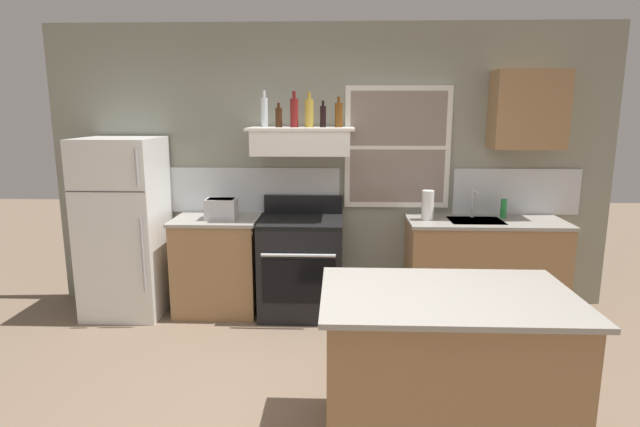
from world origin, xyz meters
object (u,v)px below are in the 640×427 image
at_px(bottle_brown_stout, 279,117).
at_px(bottle_amber_wine, 339,114).
at_px(refrigerator, 125,227).
at_px(bottle_balsamic_dark, 323,116).
at_px(paper_towel_roll, 428,205).
at_px(stove_range, 301,266).
at_px(bottle_champagne_gold_foil, 309,113).
at_px(bottle_clear_tall, 264,112).
at_px(kitchen_island, 444,369).
at_px(dish_soap_bottle, 504,208).
at_px(toaster, 221,208).
at_px(bottle_red_label_wine, 294,112).

distance_m(bottle_brown_stout, bottle_amber_wine, 0.55).
relative_size(refrigerator, bottle_brown_stout, 7.57).
xyz_separation_m(bottle_balsamic_dark, paper_towel_roll, (0.96, -0.09, -0.80)).
bearing_deg(stove_range, bottle_champagne_gold_foil, 60.69).
height_order(bottle_brown_stout, paper_towel_roll, bottle_brown_stout).
relative_size(bottle_clear_tall, kitchen_island, 0.23).
xyz_separation_m(dish_soap_bottle, kitchen_island, (-0.92, -2.06, -0.54)).
height_order(refrigerator, bottle_clear_tall, bottle_clear_tall).
distance_m(toaster, bottle_amber_wine, 1.38).
height_order(bottle_champagne_gold_foil, paper_towel_roll, bottle_champagne_gold_foil).
bearing_deg(toaster, refrigerator, -179.21).
bearing_deg(toaster, kitchen_island, -48.41).
height_order(refrigerator, bottle_champagne_gold_foil, bottle_champagne_gold_foil).
xyz_separation_m(bottle_red_label_wine, dish_soap_bottle, (1.94, 0.03, -0.88)).
distance_m(refrigerator, bottle_amber_wine, 2.25).
bearing_deg(kitchen_island, bottle_brown_stout, 119.93).
height_order(bottle_brown_stout, bottle_amber_wine, bottle_amber_wine).
distance_m(bottle_clear_tall, kitchen_island, 2.80).
xyz_separation_m(bottle_champagne_gold_foil, bottle_balsamic_dark, (0.13, 0.00, -0.03)).
bearing_deg(paper_towel_roll, dish_soap_bottle, 7.91).
bearing_deg(paper_towel_roll, refrigerator, -178.77).
distance_m(bottle_red_label_wine, bottle_amber_wine, 0.40).
height_order(paper_towel_roll, dish_soap_bottle, paper_towel_roll).
xyz_separation_m(toaster, bottle_red_label_wine, (0.67, 0.12, 0.87)).
xyz_separation_m(stove_range, dish_soap_bottle, (1.88, 0.14, 0.54)).
relative_size(bottle_clear_tall, dish_soap_bottle, 1.83).
bearing_deg(bottle_balsamic_dark, dish_soap_bottle, 0.30).
relative_size(bottle_brown_stout, kitchen_island, 0.16).
relative_size(stove_range, bottle_amber_wine, 4.00).
bearing_deg(dish_soap_bottle, paper_towel_roll, -172.09).
bearing_deg(bottle_amber_wine, kitchen_island, -73.24).
xyz_separation_m(bottle_red_label_wine, bottle_champagne_gold_foil, (0.13, 0.02, -0.00)).
bearing_deg(kitchen_island, refrigerator, 143.97).
xyz_separation_m(bottle_champagne_gold_foil, kitchen_island, (0.89, -2.05, -1.42)).
distance_m(stove_range, bottle_red_label_wine, 1.42).
relative_size(bottle_red_label_wine, dish_soap_bottle, 1.78).
bearing_deg(dish_soap_bottle, toaster, -176.77).
distance_m(bottle_clear_tall, bottle_champagne_gold_foil, 0.41).
bearing_deg(paper_towel_roll, bottle_balsamic_dark, 174.59).
height_order(bottle_brown_stout, dish_soap_bottle, bottle_brown_stout).
xyz_separation_m(toaster, bottle_amber_wine, (1.08, 0.14, 0.85)).
bearing_deg(kitchen_island, bottle_clear_tall, 122.48).
bearing_deg(paper_towel_roll, bottle_champagne_gold_foil, 175.34).
relative_size(bottle_red_label_wine, bottle_balsamic_dark, 1.35).
bearing_deg(bottle_brown_stout, dish_soap_bottle, 1.05).
bearing_deg(bottle_balsamic_dark, refrigerator, -175.31).
relative_size(bottle_clear_tall, paper_towel_roll, 1.22).
bearing_deg(refrigerator, stove_range, 0.79).
xyz_separation_m(bottle_brown_stout, bottle_red_label_wine, (0.14, 0.01, 0.04)).
distance_m(stove_range, bottle_amber_wine, 1.44).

